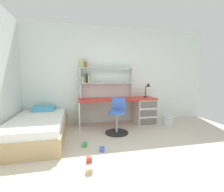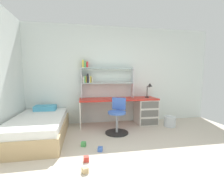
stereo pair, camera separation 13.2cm
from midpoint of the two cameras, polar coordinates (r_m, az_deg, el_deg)
ground_plane at (r=2.33m, az=16.81°, el=-27.09°), size 5.62×6.48×0.02m
room_shell at (r=3.01m, az=-16.80°, el=7.04°), size 5.62×6.48×2.61m
desk at (r=4.49m, az=9.94°, el=-4.53°), size 2.03×0.60×0.71m
bookshelf_hutch at (r=4.34m, az=-3.28°, el=6.81°), size 1.40×0.22×0.98m
desk_lamp at (r=4.56m, az=13.88°, el=2.67°), size 0.20×0.17×0.38m
swivel_chair at (r=3.73m, az=2.84°, el=-8.17°), size 0.52×0.52×0.79m
bed_platform at (r=3.75m, az=-23.25°, el=-10.06°), size 1.05×1.89×0.57m
waste_bin at (r=4.51m, az=20.35°, el=-8.33°), size 0.29×0.29×0.26m
toy_block_green_0 at (r=3.17m, az=-8.72°, el=-16.29°), size 0.10×0.10×0.08m
toy_block_blue_1 at (r=2.95m, az=-2.80°, el=-18.06°), size 0.10×0.10×0.08m
toy_block_red_2 at (r=2.67m, az=-7.48°, el=-20.98°), size 0.08×0.08×0.08m
toy_block_natural_3 at (r=2.41m, az=-7.72°, el=-24.29°), size 0.10×0.10×0.07m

